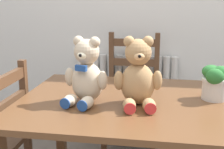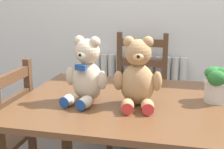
{
  "view_description": "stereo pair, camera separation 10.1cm",
  "coord_description": "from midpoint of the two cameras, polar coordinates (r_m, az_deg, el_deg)",
  "views": [
    {
      "loc": [
        0.18,
        -1.1,
        1.27
      ],
      "look_at": [
        -0.08,
        0.42,
        0.88
      ],
      "focal_mm": 50.0,
      "sensor_mm": 36.0,
      "label": 1
    },
    {
      "loc": [
        0.27,
        -1.08,
        1.27
      ],
      "look_at": [
        -0.08,
        0.42,
        0.88
      ],
      "focal_mm": 50.0,
      "sensor_mm": 36.0,
      "label": 2
    }
  ],
  "objects": [
    {
      "name": "wooden_chair_behind",
      "position": [
        2.54,
        2.51,
        -4.37
      ],
      "size": [
        0.42,
        0.39,
        0.98
      ],
      "rotation": [
        0.0,
        0.0,
        3.14
      ],
      "color": "brown",
      "rests_on": "ground_plane"
    },
    {
      "name": "potted_plant",
      "position": [
        1.71,
        16.76,
        -1.2
      ],
      "size": [
        0.14,
        0.16,
        0.18
      ],
      "color": "beige",
      "rests_on": "dining_table"
    },
    {
      "name": "radiator",
      "position": [
        2.78,
        1.53,
        -5.01
      ],
      "size": [
        0.89,
        0.1,
        0.77
      ],
      "color": "silver",
      "rests_on": "ground_plane"
    },
    {
      "name": "teddy_bear_right",
      "position": [
        1.55,
        2.93,
        -0.29
      ],
      "size": [
        0.25,
        0.26,
        0.35
      ],
      "rotation": [
        0.0,
        0.0,
        3.31
      ],
      "color": "tan",
      "rests_on": "dining_table"
    },
    {
      "name": "dining_table",
      "position": [
        1.7,
        1.13,
        -7.91
      ],
      "size": [
        1.15,
        0.94,
        0.73
      ],
      "color": "brown",
      "rests_on": "ground_plane"
    },
    {
      "name": "teddy_bear_left",
      "position": [
        1.6,
        -6.54,
        0.01
      ],
      "size": [
        0.24,
        0.26,
        0.34
      ],
      "rotation": [
        0.0,
        0.0,
        2.93
      ],
      "color": "beige",
      "rests_on": "dining_table"
    }
  ]
}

